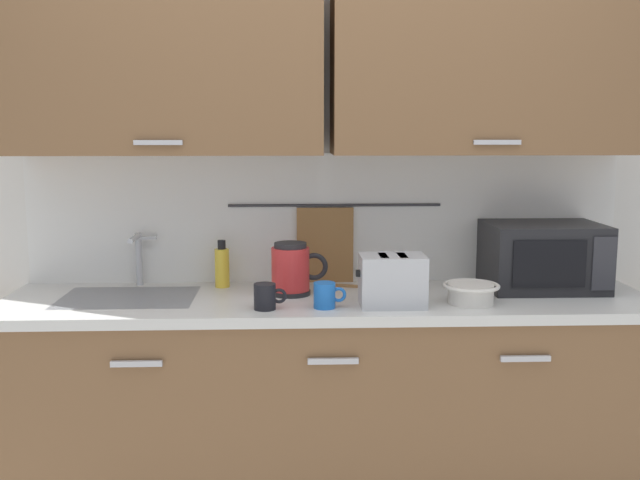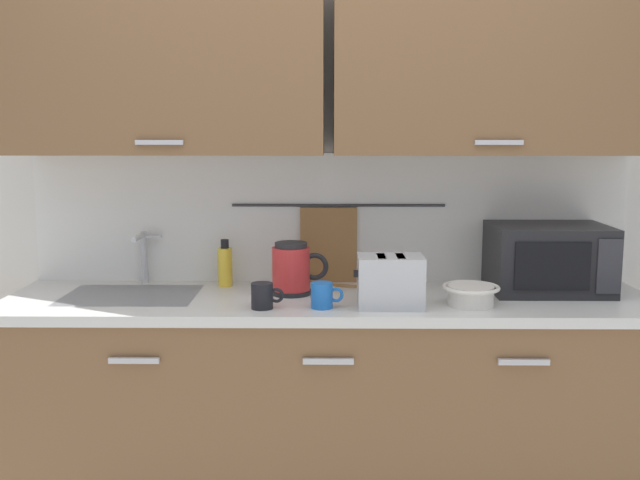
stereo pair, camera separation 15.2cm
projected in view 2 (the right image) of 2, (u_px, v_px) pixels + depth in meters
name	position (u px, v px, depth m)	size (l,w,h in m)	color
counter_unit	(325.00, 405.00, 2.92)	(2.53, 0.64, 0.90)	brown
back_wall_assembly	(328.00, 136.00, 2.99)	(3.70, 0.41, 2.50)	silver
sink_faucet	(143.00, 250.00, 3.06)	(0.09, 0.17, 0.22)	#B2B5BA
microwave	(548.00, 258.00, 2.93)	(0.46, 0.35, 0.27)	black
electric_kettle	(292.00, 269.00, 2.88)	(0.23, 0.16, 0.21)	black
dish_soap_bottle	(225.00, 265.00, 3.04)	(0.06, 0.06, 0.20)	yellow
mug_near_sink	(263.00, 296.00, 2.66)	(0.12, 0.08, 0.09)	black
mixing_bowl	(470.00, 294.00, 2.70)	(0.21, 0.21, 0.08)	silver
toaster	(390.00, 281.00, 2.68)	(0.26, 0.17, 0.19)	#B7BABF
mug_by_kettle	(322.00, 295.00, 2.67)	(0.12, 0.08, 0.09)	blue
wooden_spoon	(372.00, 288.00, 2.99)	(0.27, 0.11, 0.01)	#9E7042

